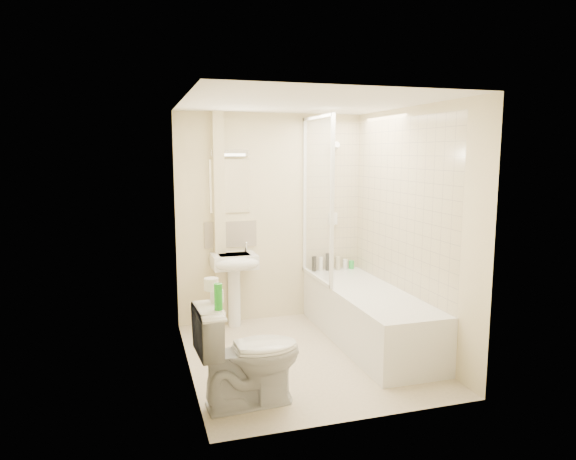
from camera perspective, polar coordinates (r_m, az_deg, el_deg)
name	(u,v)px	position (r m, az deg, el deg)	size (l,w,h in m)	color
floor	(305,356)	(5.12, 1.90, -13.84)	(2.50, 2.50, 0.00)	beige
wall_back	(272,218)	(5.98, -1.84, 1.35)	(2.20, 0.02, 2.40)	beige
wall_left	(186,240)	(4.57, -11.22, -1.08)	(0.02, 2.50, 2.40)	beige
wall_right	(410,229)	(5.25, 13.44, 0.09)	(0.02, 2.50, 2.40)	beige
ceiling	(306,103)	(4.76, 2.05, 13.96)	(2.20, 2.50, 0.02)	white
tile_back	(332,197)	(6.18, 4.93, 3.65)	(0.70, 0.01, 1.75)	beige
tile_right	(400,205)	(5.39, 12.35, 2.75)	(0.01, 2.10, 1.75)	beige
pipe_boxing	(219,221)	(5.80, -7.63, 1.04)	(0.12, 0.12, 2.40)	beige
splashback	(231,234)	(5.89, -6.39, -0.48)	(0.60, 0.01, 0.30)	beige
mirror	(230,186)	(5.83, -6.48, 4.86)	(0.46, 0.01, 0.60)	white
strip_light	(230,153)	(5.79, -6.50, 8.50)	(0.42, 0.07, 0.07)	silver
bathtub	(367,314)	(5.46, 8.81, -9.26)	(0.70, 2.10, 0.55)	white
shower_screen	(317,199)	(5.64, 3.26, 3.45)	(0.04, 0.92, 1.80)	white
shower_fixture	(334,187)	(6.13, 5.08, 4.74)	(0.10, 0.16, 0.99)	white
pedestal_sink	(235,270)	(5.74, -5.93, -4.39)	(0.49, 0.46, 0.95)	white
bottle_black_a	(314,264)	(6.14, 2.92, -3.77)	(0.05, 0.05, 0.18)	black
bottle_white_a	(321,264)	(6.17, 3.66, -3.78)	(0.05, 0.05, 0.17)	white
bottle_black_b	(328,262)	(6.19, 4.48, -3.55)	(0.06, 0.06, 0.21)	black
bottle_cream	(338,263)	(6.24, 5.56, -3.68)	(0.06, 0.06, 0.16)	beige
bottle_white_b	(345,264)	(6.29, 6.37, -3.80)	(0.06, 0.06, 0.12)	white
bottle_green	(351,265)	(6.32, 7.06, -3.84)	(0.06, 0.06, 0.10)	green
toilet	(249,354)	(4.10, -4.38, -13.55)	(0.83, 0.51, 0.82)	white
toilet_roll_lower	(217,296)	(3.98, -7.90, -7.30)	(0.10, 0.10, 0.09)	white
toilet_roll_upper	(211,284)	(3.97, -8.52, -5.97)	(0.11, 0.11, 0.09)	white
green_bottle	(218,297)	(3.78, -7.75, -7.37)	(0.06, 0.06, 0.20)	green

